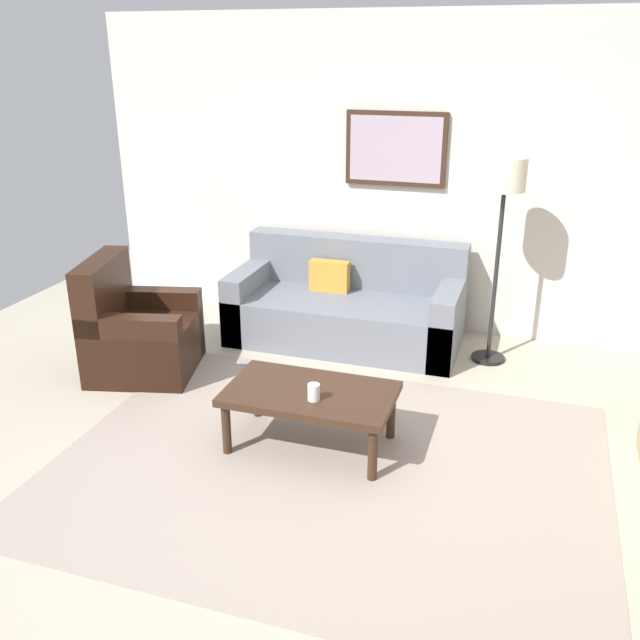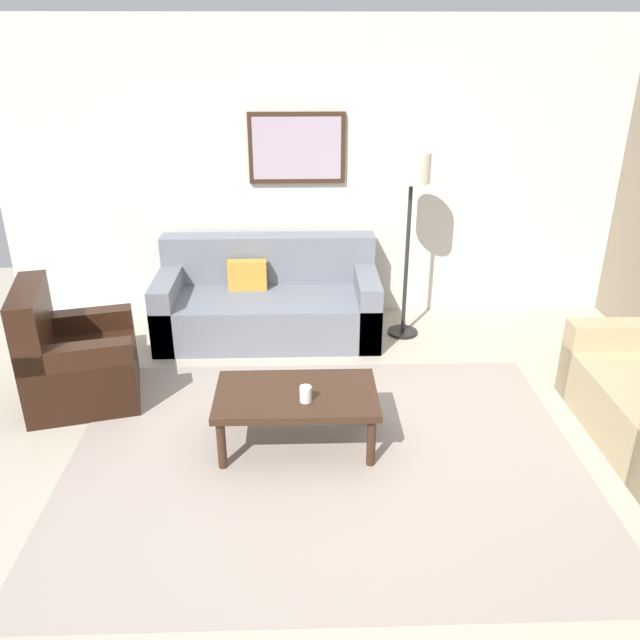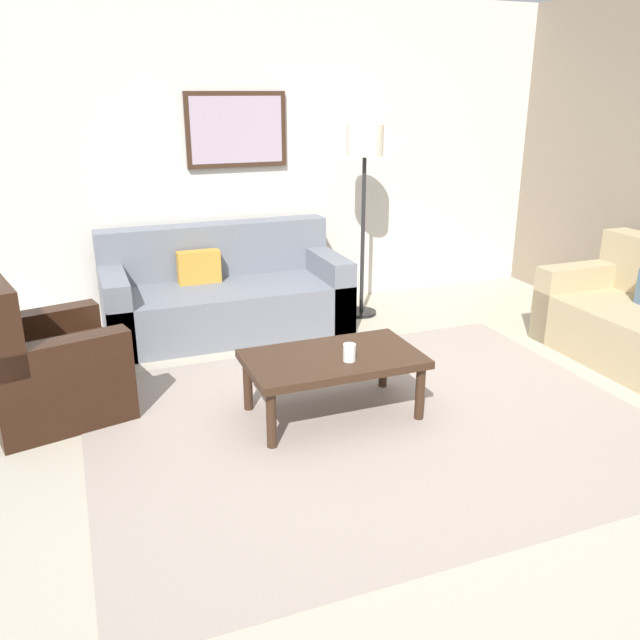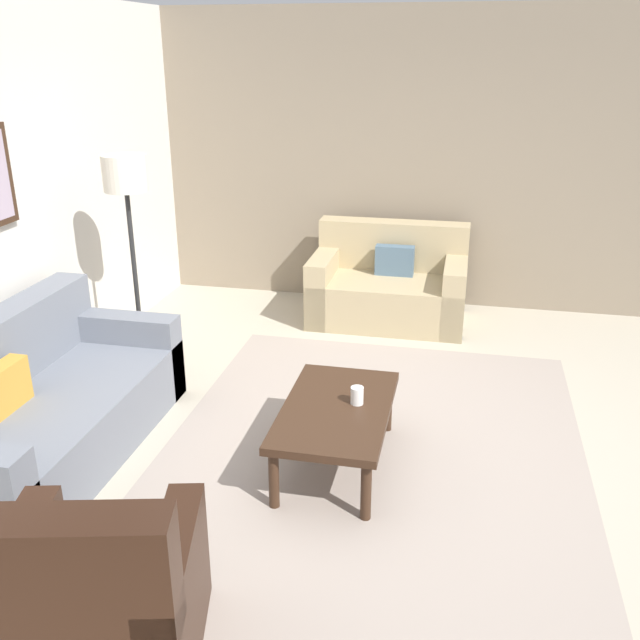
% 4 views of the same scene
% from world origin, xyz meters
% --- Properties ---
extents(ground_plane, '(8.00, 8.00, 0.00)m').
position_xyz_m(ground_plane, '(0.00, 0.00, 0.00)').
color(ground_plane, '#B2A893').
extents(rear_partition, '(6.00, 0.12, 2.80)m').
position_xyz_m(rear_partition, '(0.00, 2.60, 1.40)').
color(rear_partition, silver).
rests_on(rear_partition, ground_plane).
extents(area_rug, '(3.44, 2.67, 0.01)m').
position_xyz_m(area_rug, '(0.00, 0.00, 0.00)').
color(area_rug, gray).
rests_on(area_rug, ground_plane).
extents(couch_main, '(2.03, 0.95, 0.88)m').
position_xyz_m(couch_main, '(-0.45, 2.08, 0.30)').
color(couch_main, slate).
rests_on(couch_main, ground_plane).
extents(armchair_leather, '(0.97, 0.97, 0.95)m').
position_xyz_m(armchair_leather, '(-1.92, 0.86, 0.31)').
color(armchair_leather, black).
rests_on(armchair_leather, ground_plane).
extents(coffee_table, '(1.10, 0.64, 0.41)m').
position_xyz_m(coffee_table, '(-0.19, 0.20, 0.36)').
color(coffee_table, '#382316').
rests_on(coffee_table, ground_plane).
extents(cup, '(0.08, 0.08, 0.11)m').
position_xyz_m(cup, '(-0.13, 0.09, 0.46)').
color(cup, white).
rests_on(cup, coffee_table).
extents(lamp_standing, '(0.32, 0.32, 1.71)m').
position_xyz_m(lamp_standing, '(0.82, 1.96, 1.41)').
color(lamp_standing, black).
rests_on(lamp_standing, ground_plane).
extents(framed_artwork, '(0.90, 0.04, 0.64)m').
position_xyz_m(framed_artwork, '(-0.17, 2.51, 1.66)').
color(framed_artwork, '#382316').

